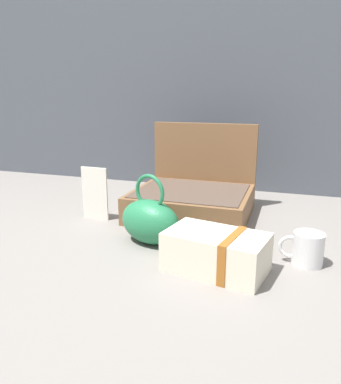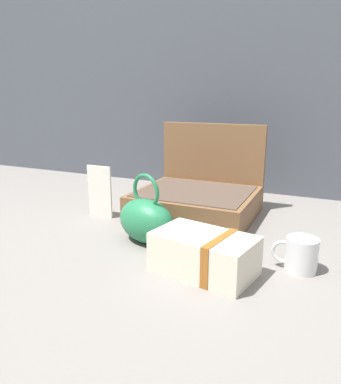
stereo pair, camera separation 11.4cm
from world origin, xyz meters
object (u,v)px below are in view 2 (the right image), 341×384
object	(u,v)px
teal_pouch_handbag	(146,220)
cream_toiletry_bag	(205,254)
coffee_mug	(300,254)
info_card_left	(100,192)
open_suitcase	(199,196)

from	to	relation	value
teal_pouch_handbag	cream_toiletry_bag	bearing A→B (deg)	-26.92
coffee_mug	info_card_left	distance (m)	0.69
teal_pouch_handbag	info_card_left	bearing A→B (deg)	151.50
open_suitcase	cream_toiletry_bag	bearing A→B (deg)	-67.78
teal_pouch_handbag	coffee_mug	distance (m)	0.42
open_suitcase	teal_pouch_handbag	bearing A→B (deg)	-99.27
teal_pouch_handbag	info_card_left	xyz separation A→B (m)	(-0.25, 0.14, 0.02)
teal_pouch_handbag	cream_toiletry_bag	size ratio (longest dim) A/B	0.82
teal_pouch_handbag	cream_toiletry_bag	xyz separation A→B (m)	(0.22, -0.11, -0.02)
teal_pouch_handbag	coffee_mug	bearing A→B (deg)	-0.92
coffee_mug	open_suitcase	bearing A→B (deg)	140.61
open_suitcase	info_card_left	world-z (taller)	open_suitcase
teal_pouch_handbag	coffee_mug	world-z (taller)	teal_pouch_handbag
coffee_mug	teal_pouch_handbag	bearing A→B (deg)	179.08
open_suitcase	cream_toiletry_bag	size ratio (longest dim) A/B	1.52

